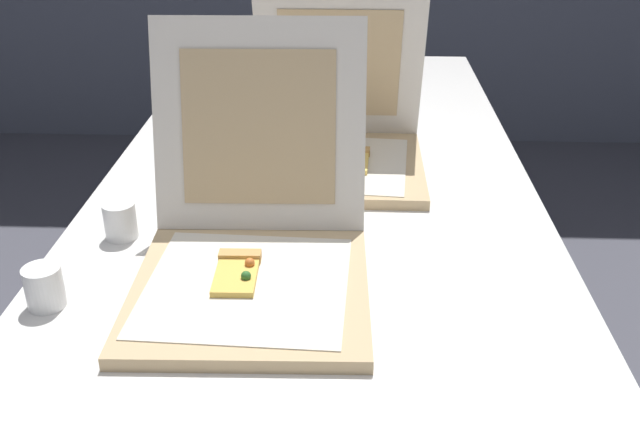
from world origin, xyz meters
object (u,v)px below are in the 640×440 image
at_px(table, 314,227).
at_px(pizza_box_front, 252,251).
at_px(cup_white_near_left, 44,287).
at_px(pizza_box_middle, 338,143).
at_px(cup_white_near_center, 120,220).

relative_size(table, pizza_box_front, 4.84).
relative_size(table, cup_white_near_left, 34.34).
distance_m(pizza_box_front, pizza_box_middle, 0.49).
xyz_separation_m(table, pizza_box_front, (-0.08, -0.27, 0.10)).
bearing_deg(cup_white_near_center, cup_white_near_left, -103.31).
height_order(table, cup_white_near_center, cup_white_near_center).
bearing_deg(pizza_box_front, cup_white_near_center, 150.92).
bearing_deg(cup_white_near_center, pizza_box_front, -27.65).
distance_m(table, pizza_box_middle, 0.23).
bearing_deg(pizza_box_front, cup_white_near_left, -165.44).
bearing_deg(cup_white_near_left, cup_white_near_center, 76.69).
bearing_deg(cup_white_near_center, table, 22.17).
relative_size(table, cup_white_near_center, 34.34).
xyz_separation_m(pizza_box_middle, cup_white_near_left, (-0.44, -0.56, -0.02)).
bearing_deg(pizza_box_middle, cup_white_near_center, -138.05).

